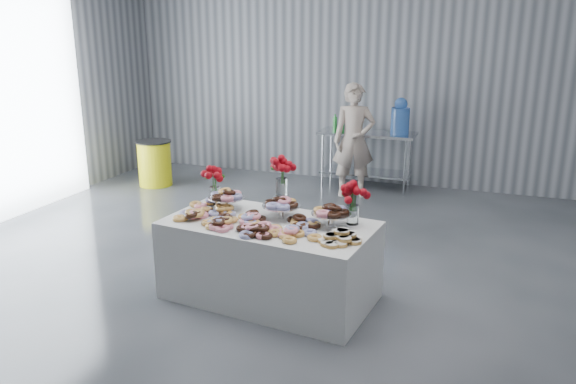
% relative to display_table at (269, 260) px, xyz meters
% --- Properties ---
extents(ground, '(9.00, 9.00, 0.00)m').
position_rel_display_table_xyz_m(ground, '(-0.22, -0.00, -0.38)').
color(ground, '#36383D').
rests_on(ground, ground).
extents(room_walls, '(8.04, 9.04, 4.02)m').
position_rel_display_table_xyz_m(room_walls, '(-0.49, 0.06, 2.26)').
color(room_walls, gray).
rests_on(room_walls, ground).
extents(display_table, '(2.00, 1.20, 0.75)m').
position_rel_display_table_xyz_m(display_table, '(0.00, 0.00, 0.00)').
color(display_table, silver).
rests_on(display_table, ground).
extents(prep_table, '(1.50, 0.60, 0.90)m').
position_rel_display_table_xyz_m(prep_table, '(-0.01, 4.10, 0.24)').
color(prep_table, silver).
rests_on(prep_table, ground).
extents(donut_mounds, '(1.88, 0.99, 0.09)m').
position_rel_display_table_xyz_m(donut_mounds, '(0.00, -0.05, 0.42)').
color(donut_mounds, '#E89C54').
rests_on(donut_mounds, display_table).
extents(cake_stand_left, '(0.36, 0.36, 0.17)m').
position_rel_display_table_xyz_m(cake_stand_left, '(-0.53, 0.21, 0.52)').
color(cake_stand_left, silver).
rests_on(cake_stand_left, display_table).
extents(cake_stand_mid, '(0.36, 0.36, 0.17)m').
position_rel_display_table_xyz_m(cake_stand_mid, '(0.07, 0.14, 0.52)').
color(cake_stand_mid, silver).
rests_on(cake_stand_mid, display_table).
extents(cake_stand_right, '(0.36, 0.36, 0.17)m').
position_rel_display_table_xyz_m(cake_stand_right, '(0.56, 0.09, 0.52)').
color(cake_stand_right, silver).
rests_on(cake_stand_right, display_table).
extents(danish_pile, '(0.48, 0.48, 0.11)m').
position_rel_display_table_xyz_m(danish_pile, '(0.73, -0.23, 0.43)').
color(danish_pile, white).
rests_on(danish_pile, display_table).
extents(bouquet_left, '(0.26, 0.26, 0.42)m').
position_rel_display_table_xyz_m(bouquet_left, '(-0.72, 0.33, 0.67)').
color(bouquet_left, white).
rests_on(bouquet_left, display_table).
extents(bouquet_right, '(0.26, 0.26, 0.42)m').
position_rel_display_table_xyz_m(bouquet_right, '(0.73, 0.22, 0.67)').
color(bouquet_right, white).
rests_on(bouquet_right, display_table).
extents(bouquet_center, '(0.26, 0.26, 0.57)m').
position_rel_display_table_xyz_m(bouquet_center, '(-0.01, 0.35, 0.75)').
color(bouquet_center, silver).
rests_on(bouquet_center, display_table).
extents(water_jug, '(0.28, 0.28, 0.55)m').
position_rel_display_table_xyz_m(water_jug, '(0.49, 4.10, 0.77)').
color(water_jug, '#407ADB').
rests_on(water_jug, prep_table).
extents(drink_bottles, '(0.54, 0.08, 0.27)m').
position_rel_display_table_xyz_m(drink_bottles, '(-0.33, 4.00, 0.66)').
color(drink_bottles, '#268C33').
rests_on(drink_bottles, prep_table).
extents(person, '(0.72, 0.58, 1.70)m').
position_rel_display_table_xyz_m(person, '(-0.10, 3.58, 0.48)').
color(person, '#CC8C93').
rests_on(person, ground).
extents(trash_barrel, '(0.57, 0.57, 0.73)m').
position_rel_display_table_xyz_m(trash_barrel, '(-3.24, 3.04, -0.01)').
color(trash_barrel, '#FFF715').
rests_on(trash_barrel, ground).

